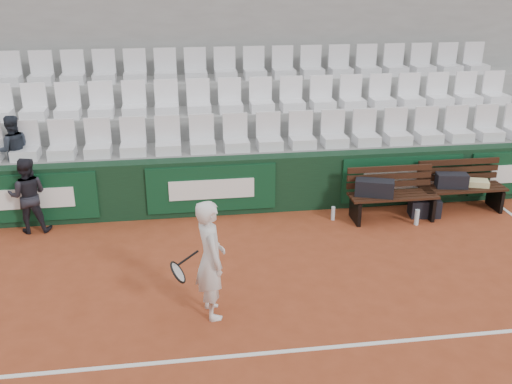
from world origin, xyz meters
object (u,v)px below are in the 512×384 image
(sports_bag_left, at_px, (374,188))
(spectator_c, at_px, (9,124))
(bench_left, at_px, (392,207))
(water_bottle_near, at_px, (333,213))
(ball_kid, at_px, (28,195))
(sports_bag_right, at_px, (452,180))
(bench_right, at_px, (461,199))
(sports_bag_ground, at_px, (425,207))
(water_bottle_far, at_px, (417,217))
(tennis_player, at_px, (210,259))

(sports_bag_left, height_order, spectator_c, spectator_c)
(bench_left, xyz_separation_m, water_bottle_near, (-1.00, 0.11, -0.10))
(ball_kid, bearing_deg, sports_bag_right, 176.64)
(bench_left, distance_m, bench_right, 1.35)
(sports_bag_right, bearing_deg, water_bottle_near, -177.55)
(water_bottle_near, bearing_deg, bench_right, 1.68)
(bench_right, bearing_deg, sports_bag_ground, -169.83)
(bench_left, distance_m, ball_kid, 6.03)
(sports_bag_left, relative_size, water_bottle_far, 2.35)
(sports_bag_ground, xyz_separation_m, water_bottle_near, (-1.62, 0.06, -0.04))
(sports_bag_ground, relative_size, spectator_c, 0.43)
(sports_bag_left, distance_m, sports_bag_ground, 1.04)
(water_bottle_near, bearing_deg, spectator_c, 168.47)
(bench_left, height_order, sports_bag_right, sports_bag_right)
(sports_bag_right, xyz_separation_m, tennis_player, (-4.39, -2.61, 0.19))
(sports_bag_right, relative_size, water_bottle_far, 1.95)
(bench_right, bearing_deg, tennis_player, -150.58)
(water_bottle_far, bearing_deg, sports_bag_ground, 49.94)
(water_bottle_near, relative_size, ball_kid, 0.19)
(bench_right, bearing_deg, ball_kid, 178.41)
(ball_kid, bearing_deg, sports_bag_ground, 175.20)
(bench_right, xyz_separation_m, water_bottle_far, (-1.00, -0.46, -0.09))
(sports_bag_left, xyz_separation_m, sports_bag_right, (1.47, 0.18, -0.01))
(bench_left, height_order, spectator_c, spectator_c)
(spectator_c, bearing_deg, tennis_player, 113.01)
(water_bottle_far, bearing_deg, bench_right, 24.64)
(water_bottle_near, relative_size, water_bottle_far, 0.88)
(sports_bag_left, distance_m, spectator_c, 6.21)
(sports_bag_right, distance_m, tennis_player, 5.11)
(bench_left, relative_size, sports_bag_right, 2.82)
(sports_bag_left, bearing_deg, sports_bag_ground, 1.73)
(water_bottle_far, bearing_deg, sports_bag_left, 155.89)
(water_bottle_near, bearing_deg, sports_bag_left, -7.70)
(bench_right, distance_m, ball_kid, 7.36)
(bench_right, xyz_separation_m, spectator_c, (-7.69, 1.02, 1.38))
(sports_bag_ground, height_order, water_bottle_far, sports_bag_ground)
(bench_right, bearing_deg, sports_bag_right, 173.88)
(bench_left, xyz_separation_m, ball_kid, (-6.01, 0.38, 0.41))
(water_bottle_near, xyz_separation_m, water_bottle_far, (1.34, -0.39, 0.02))
(ball_kid, bearing_deg, water_bottle_far, 172.12)
(bench_right, height_order, sports_bag_left, sports_bag_left)
(tennis_player, height_order, spectator_c, spectator_c)
(spectator_c, bearing_deg, ball_kid, 95.05)
(tennis_player, relative_size, ball_kid, 1.22)
(ball_kid, height_order, spectator_c, spectator_c)
(bench_left, relative_size, sports_bag_ground, 2.93)
(bench_left, relative_size, water_bottle_far, 5.50)
(bench_left, bearing_deg, tennis_player, -143.41)
(sports_bag_right, height_order, ball_kid, ball_kid)
(sports_bag_left, height_order, sports_bag_right, sports_bag_left)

